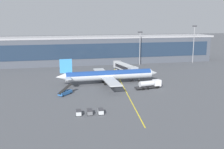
{
  "coord_description": "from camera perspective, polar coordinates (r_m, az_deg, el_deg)",
  "views": [
    {
      "loc": [
        -23.97,
        -97.22,
        27.23
      ],
      "look_at": [
        -0.7,
        7.25,
        4.5
      ],
      "focal_mm": 42.46,
      "sensor_mm": 36.0,
      "label": 1
    }
  ],
  "objects": [
    {
      "name": "belt_loader",
      "position": [
        97.64,
        -10.05,
        -3.79
      ],
      "size": [
        5.62,
        6.0,
        3.49
      ],
      "color": "#285B9E",
      "rests_on": "ground_plane"
    },
    {
      "name": "fuel_tanker",
      "position": [
        105.73,
        8.13,
        -2.08
      ],
      "size": [
        11.06,
        4.25,
        3.25
      ],
      "color": "#232326",
      "rests_on": "ground_plane"
    },
    {
      "name": "baggage_cart_1",
      "position": [
        77.42,
        -4.83,
        -8.03
      ],
      "size": [
        1.75,
        2.73,
        1.48
      ],
      "color": "#595B60",
      "rests_on": "ground_plane"
    },
    {
      "name": "apron_light_mast_0",
      "position": [
        158.04,
        6.04,
        6.31
      ],
      "size": [
        2.8,
        0.5,
        19.73
      ],
      "color": "gray",
      "rests_on": "ground_plane"
    },
    {
      "name": "ground_plane",
      "position": [
        103.77,
        1.25,
        -3.23
      ],
      "size": [
        700.0,
        700.0,
        0.0
      ],
      "primitive_type": "plane",
      "color": "#47494F"
    },
    {
      "name": "jet_bridge",
      "position": [
        124.21,
        2.59,
        1.62
      ],
      "size": [
        7.06,
        21.0,
        6.59
      ],
      "color": "#B2B7BC",
      "rests_on": "ground_plane"
    },
    {
      "name": "main_airliner",
      "position": [
        111.25,
        -0.72,
        -0.12
      ],
      "size": [
        43.98,
        34.9,
        11.31
      ],
      "color": "#B2B7BC",
      "rests_on": "ground_plane"
    },
    {
      "name": "apron_light_mast_1",
      "position": [
        172.16,
        17.21,
        6.88
      ],
      "size": [
        2.8,
        0.5,
        23.02
      ],
      "color": "gray",
      "rests_on": "ground_plane"
    },
    {
      "name": "baggage_cart_0",
      "position": [
        77.26,
        -7.22,
        -8.13
      ],
      "size": [
        1.75,
        2.73,
        1.48
      ],
      "color": "#B2B7BC",
      "rests_on": "ground_plane"
    },
    {
      "name": "apron_lead_in_line",
      "position": [
        106.38,
        2.59,
        -2.85
      ],
      "size": [
        10.49,
        79.39,
        0.01
      ],
      "primitive_type": "cube",
      "rotation": [
        0.0,
        0.0,
        -0.13
      ],
      "color": "yellow",
      "rests_on": "ground_plane"
    },
    {
      "name": "baggage_cart_2",
      "position": [
        77.71,
        -2.45,
        -7.92
      ],
      "size": [
        1.75,
        2.73,
        1.48
      ],
      "color": "#B2B7BC",
      "rests_on": "ground_plane"
    },
    {
      "name": "terminal_building",
      "position": [
        162.55,
        -8.44,
        5.17
      ],
      "size": [
        177.92,
        18.28,
        16.55
      ],
      "color": "#424751",
      "rests_on": "ground_plane"
    }
  ]
}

